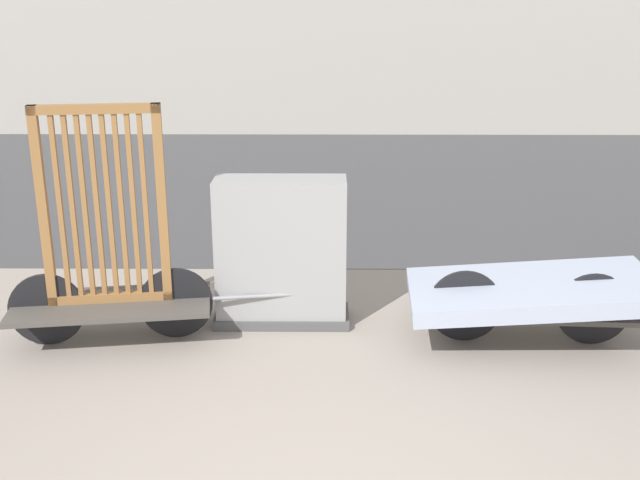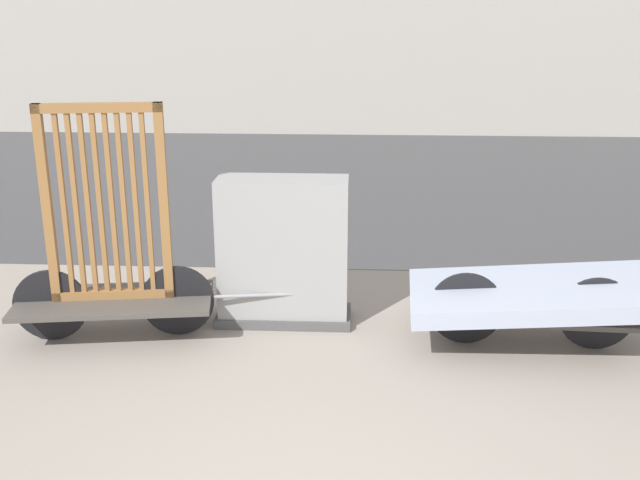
# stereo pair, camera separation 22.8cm
# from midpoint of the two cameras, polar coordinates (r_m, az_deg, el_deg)

# --- Properties ---
(road_strip) EXTENTS (56.00, 8.06, 0.01)m
(road_strip) POSITION_cam_midpoint_polar(r_m,az_deg,el_deg) (11.43, -0.34, 4.66)
(road_strip) COLOR #424244
(road_strip) RESTS_ON ground_plane
(bike_cart_with_bedframe) EXTENTS (2.26, 0.90, 1.87)m
(bike_cart_with_bedframe) POSITION_cam_midpoint_polar(r_m,az_deg,el_deg) (6.05, -16.80, -1.92)
(bike_cart_with_bedframe) COLOR #4C4742
(bike_cart_with_bedframe) RESTS_ON ground_plane
(bike_cart_with_mattress) EXTENTS (2.43, 1.08, 0.58)m
(bike_cart_with_mattress) POSITION_cam_midpoint_polar(r_m,az_deg,el_deg) (6.04, 14.69, -3.99)
(bike_cart_with_mattress) COLOR #4C4742
(bike_cart_with_mattress) RESTS_ON ground_plane
(utility_cabinet) EXTENTS (1.12, 0.45, 1.23)m
(utility_cabinet) POSITION_cam_midpoint_polar(r_m,az_deg,el_deg) (6.18, -4.03, -1.29)
(utility_cabinet) COLOR #4C4C4C
(utility_cabinet) RESTS_ON ground_plane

